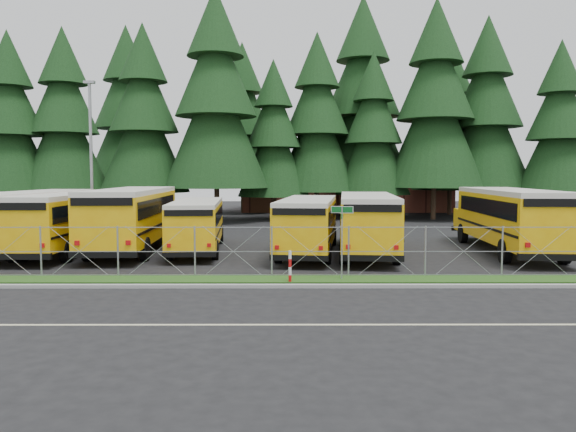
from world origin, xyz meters
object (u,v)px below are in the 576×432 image
Objects in this scene: street_sign at (342,227)px; bus_east at (509,221)px; light_standard at (91,152)px; striped_bollard at (290,267)px; bus_3 at (198,226)px; bus_5 at (309,226)px; bus_1 at (68,223)px; bus_2 at (134,220)px; bus_0 at (34,221)px; bus_6 at (367,224)px.

bus_east is at bearing 38.66° from street_sign.
street_sign is 22.64m from light_standard.
street_sign is 2.34× the size of striped_bollard.
bus_3 is 5.80m from bus_5.
bus_1 is 1.15× the size of light_standard.
bus_5 is 17.52m from light_standard.
bus_1 is 4.14× the size of street_sign.
light_standard is (-5.02, 8.31, 3.87)m from bus_2.
bus_5 is at bearing -34.04° from light_standard.
light_standard is (0.12, 8.45, 3.94)m from bus_0.
bus_3 is (6.56, 0.36, -0.20)m from bus_1.
bus_3 is 9.75m from striped_bollard.
bus_0 is at bearing 179.20° from bus_2.
bus_0 is 15.86m from striped_bollard.
bus_0 is 9.32m from light_standard.
striped_bollard is at bearing -29.35° from bus_0.
bus_0 is 0.96× the size of bus_east.
bus_east is at bearing 8.73° from bus_6.
bus_east reaches higher than street_sign.
striped_bollard is (8.12, -8.78, -1.03)m from bus_2.
bus_2 is 9.18m from bus_5.
bus_east is 11.81m from street_sign.
striped_bollard is at bearing -111.48° from bus_6.
bus_0 is 14.28m from bus_5.
striped_bollard is 0.12× the size of light_standard.
light_standard is (-24.32, 9.14, 3.88)m from bus_east.
bus_2 is at bearing 170.63° from bus_3.
street_sign is at bearing -29.61° from bus_1.
bus_east is at bearing -4.80° from bus_2.
bus_2 is at bearing 140.87° from street_sign.
bus_2 is at bearing -179.91° from bus_6.
bus_0 is at bearing 165.39° from bus_1.
bus_1 is 1.02× the size of bus_6.
bus_2 is 1.00× the size of bus_east.
striped_bollard is 22.11m from light_standard.
bus_1 is 15.22m from bus_6.
bus_0 is at bearing -177.90° from bus_east.
bus_1 is 0.94× the size of bus_east.
bus_1 is 9.97m from light_standard.
light_standard reaches higher than bus_5.
striped_bollard is at bearing -52.45° from light_standard.
bus_3 is at bearing 2.72° from bus_0.
bus_0 is at bearing 152.09° from street_sign.
light_standard is at bearing 156.64° from bus_6.
bus_1 is at bearing -10.90° from bus_0.
bus_east is (22.48, -0.18, 0.10)m from bus_1.
bus_1 is at bearing -176.28° from bus_6.
bus_5 reaches higher than bus_3.
bus_3 is 12.72m from light_standard.
bus_east is (10.20, 0.40, 0.22)m from bus_5.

